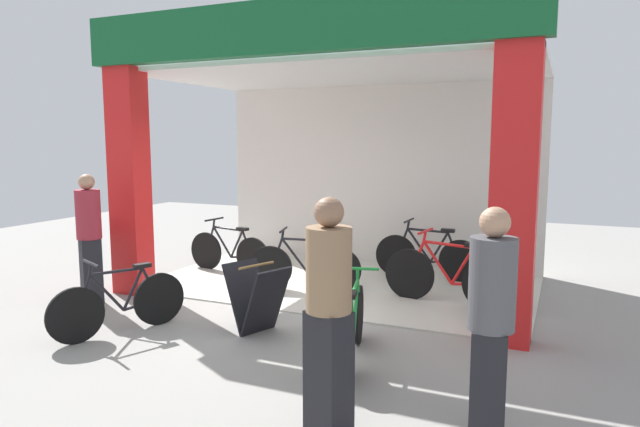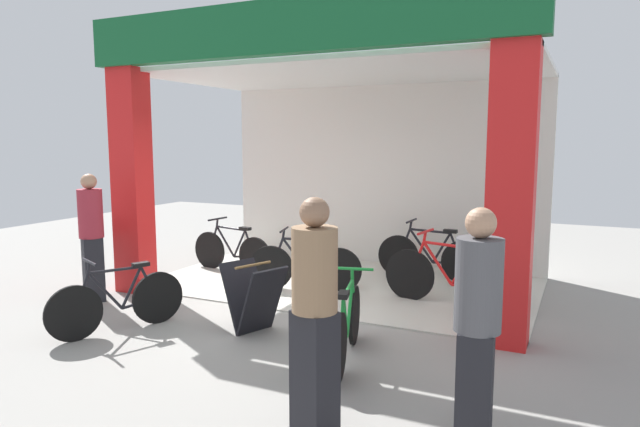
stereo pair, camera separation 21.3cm
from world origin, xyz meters
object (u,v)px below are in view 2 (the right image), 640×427
bicycle_parked_0 (348,326)px  bicycle_parked_1 (118,302)px  bicycle_inside_0 (305,266)px  bicycle_inside_1 (430,257)px  pedestrian_0 (315,313)px  pedestrian_2 (92,237)px  bicycle_inside_3 (232,251)px  bicycle_inside_2 (448,277)px  pedestrian_1 (477,324)px  sandwich_board_sign (254,298)px

bicycle_parked_0 → bicycle_parked_1: (-2.63, -0.32, -0.00)m
bicycle_inside_0 → bicycle_inside_1: bicycle_inside_1 is taller
pedestrian_0 → pedestrian_2: bearing=156.6°
bicycle_inside_1 → bicycle_inside_3: bicycle_inside_1 is taller
bicycle_inside_2 → bicycle_parked_0: 2.25m
bicycle_parked_1 → pedestrian_1: bearing=-9.1°
bicycle_inside_1 → pedestrian_1: pedestrian_1 is taller
bicycle_inside_1 → bicycle_inside_2: size_ratio=0.95×
sandwich_board_sign → pedestrian_0: 2.34m
bicycle_parked_1 → pedestrian_2: pedestrian_2 is taller
bicycle_inside_2 → sandwich_board_sign: bicycle_inside_2 is taller
bicycle_parked_0 → pedestrian_2: (-3.84, 0.46, 0.52)m
bicycle_inside_1 → bicycle_parked_1: (-2.55, -3.78, -0.02)m
bicycle_inside_1 → bicycle_inside_2: bicycle_inside_2 is taller
bicycle_inside_2 → bicycle_inside_3: (-3.57, 0.39, -0.04)m
bicycle_inside_3 → bicycle_parked_1: bicycle_inside_3 is taller
bicycle_inside_1 → bicycle_parked_0: size_ratio=1.09×
bicycle_inside_1 → pedestrian_1: size_ratio=0.99×
bicycle_inside_3 → sandwich_board_sign: bearing=-51.1°
bicycle_parked_0 → bicycle_inside_2: bearing=77.8°
bicycle_inside_2 → sandwich_board_sign: size_ratio=2.22×
bicycle_inside_0 → bicycle_inside_2: bicycle_inside_2 is taller
bicycle_parked_0 → bicycle_inside_0: bearing=126.0°
bicycle_inside_1 → pedestrian_2: 4.84m
bicycle_inside_1 → pedestrian_2: bearing=-141.4°
bicycle_inside_3 → bicycle_parked_0: 4.03m
bicycle_inside_2 → bicycle_parked_0: bearing=-102.2°
bicycle_parked_0 → bicycle_parked_1: bearing=-173.0°
bicycle_inside_2 → pedestrian_1: 3.32m
bicycle_parked_0 → bicycle_parked_1: 2.65m
bicycle_inside_1 → pedestrian_1: bearing=-71.8°
sandwich_board_sign → bicycle_inside_0: bearing=98.0°
pedestrian_2 → bicycle_inside_2: bearing=22.0°
pedestrian_0 → pedestrian_2: pedestrian_0 is taller
bicycle_inside_0 → bicycle_inside_2: 2.00m
bicycle_inside_0 → pedestrian_1: pedestrian_1 is taller
bicycle_parked_1 → bicycle_parked_0: bearing=7.0°
sandwich_board_sign → bicycle_inside_3: bearing=128.9°
pedestrian_2 → pedestrian_1: bearing=-15.2°
bicycle_inside_3 → sandwich_board_sign: 2.90m
bicycle_inside_2 → bicycle_inside_3: 3.59m
pedestrian_2 → bicycle_inside_0: bearing=35.1°
bicycle_parked_0 → pedestrian_1: bearing=-35.0°
sandwich_board_sign → pedestrian_2: pedestrian_2 is taller
bicycle_inside_0 → bicycle_inside_2: bearing=3.3°
bicycle_inside_0 → pedestrian_0: pedestrian_0 is taller
pedestrian_1 → sandwich_board_sign: bearing=154.0°
bicycle_inside_0 → bicycle_inside_3: bicycle_inside_0 is taller
bicycle_parked_0 → pedestrian_0: 1.48m
bicycle_inside_1 → bicycle_inside_3: (-3.01, -0.87, -0.02)m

